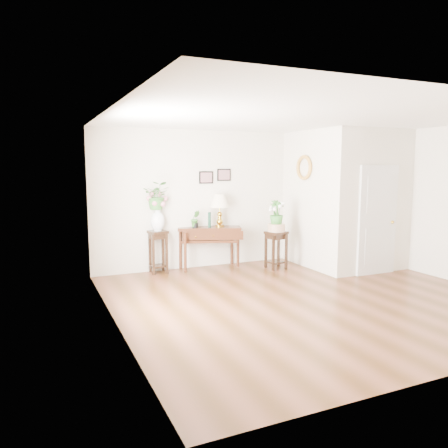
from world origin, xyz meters
TOP-DOWN VIEW (x-y plane):
  - floor at (0.00, 0.00)m, footprint 6.00×5.50m
  - ceiling at (0.00, 0.00)m, footprint 6.00×5.50m
  - wall_back at (0.00, 2.75)m, footprint 6.00×0.02m
  - wall_left at (-3.00, 0.00)m, footprint 0.02×5.50m
  - wall_right at (3.00, 0.00)m, footprint 0.02×5.50m
  - partition at (2.10, 1.77)m, footprint 1.80×1.95m
  - door at (2.10, 0.78)m, footprint 0.90×0.05m
  - art_print_left at (-0.65, 2.73)m, footprint 0.30×0.02m
  - art_print_right at (-0.25, 2.73)m, footprint 0.30×0.02m
  - wall_ornament at (1.16, 1.90)m, footprint 0.07×0.51m
  - console_table at (-0.65, 2.57)m, footprint 1.34×0.83m
  - table_lamp at (-0.42, 2.57)m, footprint 0.45×0.45m
  - green_vase at (-0.65, 2.57)m, footprint 0.08×0.08m
  - potted_plant at (-0.95, 2.57)m, footprint 0.21×0.18m
  - plant_stand_a at (-1.73, 2.57)m, footprint 0.38×0.38m
  - porcelain_vase at (-1.73, 2.57)m, footprint 0.33×0.33m
  - lily_arrangement at (-1.73, 2.57)m, footprint 0.62×0.59m
  - plant_stand_b at (0.56, 1.95)m, footprint 0.44×0.44m
  - ceramic_bowl at (0.56, 1.95)m, footprint 0.39×0.39m
  - narcissus at (0.56, 1.95)m, footprint 0.31×0.31m

SIDE VIEW (x-z plane):
  - floor at x=0.00m, z-range -0.01..0.01m
  - plant_stand_b at x=0.56m, z-range 0.00..0.77m
  - plant_stand_a at x=-1.73m, z-range 0.00..0.84m
  - console_table at x=-0.65m, z-range 0.00..0.85m
  - ceramic_bowl at x=0.56m, z-range 0.77..0.93m
  - potted_plant at x=-0.95m, z-range 0.85..1.18m
  - green_vase at x=-0.65m, z-range 0.87..1.17m
  - door at x=2.10m, z-range 0.00..2.10m
  - porcelain_vase at x=-1.73m, z-range 0.83..1.29m
  - narcissus at x=0.56m, z-range 0.89..1.40m
  - table_lamp at x=-0.42m, z-range 0.86..1.54m
  - wall_back at x=0.00m, z-range 0.00..2.80m
  - wall_left at x=-3.00m, z-range 0.00..2.80m
  - wall_right at x=3.00m, z-range 0.00..2.80m
  - partition at x=2.10m, z-range 0.00..2.80m
  - lily_arrangement at x=-1.73m, z-range 1.24..1.78m
  - art_print_left at x=-0.65m, z-range 1.73..1.98m
  - art_print_right at x=-0.25m, z-range 1.77..2.02m
  - wall_ornament at x=1.16m, z-range 1.79..2.30m
  - ceiling at x=0.00m, z-range 2.79..2.81m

